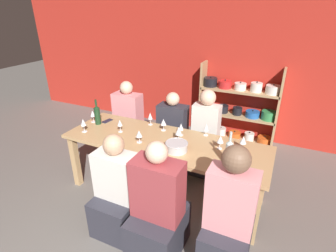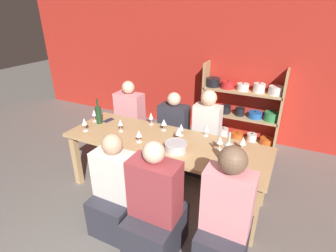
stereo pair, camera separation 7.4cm
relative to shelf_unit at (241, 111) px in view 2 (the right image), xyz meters
name	(u,v)px [view 2 (the right image)]	position (x,y,z in m)	size (l,w,h in m)	color
wall_back_red	(227,61)	(-0.37, 0.20, 0.78)	(8.80, 0.06, 2.70)	red
shelf_unit	(241,111)	(0.00, 0.00, 0.00)	(1.33, 0.30, 1.35)	tan
dining_table	(164,147)	(-0.51, -1.89, 0.10)	(2.46, 0.82, 0.77)	tan
mixing_bowl	(176,146)	(-0.29, -2.05, 0.25)	(0.25, 0.25, 0.10)	#B7BABC
wine_bottle_green	(98,114)	(-1.53, -1.84, 0.33)	(0.08, 0.08, 0.35)	#19381E
wine_bottle_dark	(228,153)	(0.29, -2.08, 0.34)	(0.07, 0.07, 0.37)	#B2C6C1
wine_glass_red_a	(220,140)	(0.13, -1.80, 0.31)	(0.08, 0.08, 0.16)	white
wine_glass_empty_a	(84,122)	(-1.54, -2.11, 0.32)	(0.07, 0.07, 0.18)	white
wine_glass_red_b	(243,141)	(0.37, -1.71, 0.31)	(0.07, 0.07, 0.17)	white
wine_glass_empty_b	(94,113)	(-1.63, -1.81, 0.32)	(0.07, 0.07, 0.17)	white
wine_glass_empty_c	(207,128)	(-0.11, -1.55, 0.30)	(0.06, 0.06, 0.16)	white
wine_glass_red_c	(181,127)	(-0.39, -1.68, 0.30)	(0.06, 0.06, 0.16)	white
wine_glass_white_a	(139,134)	(-0.76, -2.05, 0.30)	(0.08, 0.08, 0.15)	white
wine_glass_red_d	(178,131)	(-0.36, -1.83, 0.32)	(0.08, 0.08, 0.18)	white
wine_glass_empty_d	(164,122)	(-0.64, -1.64, 0.31)	(0.07, 0.07, 0.16)	white
wine_glass_red_e	(151,116)	(-0.88, -1.56, 0.32)	(0.06, 0.06, 0.17)	white
wine_glass_red_f	(120,123)	(-1.12, -1.91, 0.31)	(0.06, 0.06, 0.16)	white
wine_glass_white_b	(235,167)	(0.40, -2.24, 0.30)	(0.07, 0.07, 0.15)	white
cell_phone	(109,120)	(-1.48, -1.71, 0.20)	(0.09, 0.16, 0.01)	#1E2338
person_near_a	(155,215)	(-0.19, -2.70, -0.14)	(0.46, 0.57, 1.22)	#2D2D38
person_far_a	(174,139)	(-0.72, -1.17, -0.17)	(0.43, 0.53, 1.13)	#2D2D38
person_near_b	(117,196)	(-0.70, -2.61, -0.17)	(0.44, 0.55, 1.13)	#2D2D38
person_far_b	(206,143)	(-0.22, -1.18, -0.11)	(0.37, 0.46, 1.24)	#2D2D38
person_near_c	(224,228)	(0.45, -2.61, -0.10)	(0.41, 0.51, 1.28)	#2D2D38
person_far_c	(131,127)	(-1.51, -1.15, -0.14)	(0.44, 0.55, 1.19)	#2D2D38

